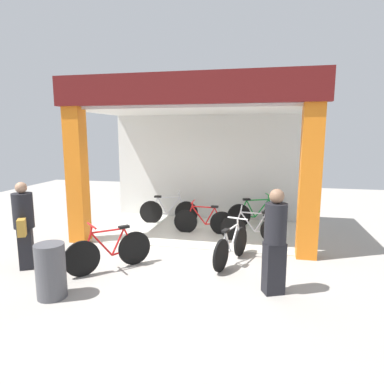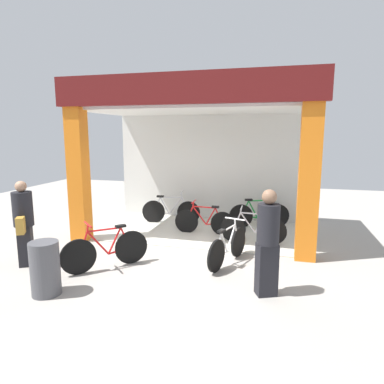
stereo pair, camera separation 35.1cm
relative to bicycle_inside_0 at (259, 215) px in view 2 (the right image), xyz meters
name	(u,v)px [view 2 (the right image)]	position (x,y,z in m)	size (l,w,h in m)	color
ground_plane	(184,248)	(-1.49, -2.13, -0.36)	(18.99, 18.99, 0.00)	#9E9991
shop_facade	(200,153)	(-1.49, -0.61, 1.65)	(5.70, 3.14, 3.73)	beige
bicycle_inside_0	(259,215)	(0.00, 0.00, 0.00)	(1.57, 0.57, 0.90)	black
bicycle_inside_1	(205,221)	(-1.29, -0.96, -0.02)	(1.53, 0.42, 0.84)	black
bicycle_inside_2	(171,211)	(-2.43, -0.19, 0.00)	(1.63, 0.45, 0.90)	black
bicycle_inside_3	(253,229)	(-0.04, -1.35, -0.02)	(1.53, 0.42, 0.84)	black
bicycle_parked_0	(228,247)	(-0.41, -2.78, -0.02)	(0.55, 1.49, 0.86)	black
bicycle_parked_1	(106,250)	(-2.59, -3.60, 0.01)	(1.18, 1.23, 0.92)	black
pedestrian_0	(268,241)	(0.37, -3.91, 0.52)	(0.45, 0.45, 1.69)	black
pedestrian_1	(24,222)	(-4.17, -3.82, 0.49)	(0.53, 0.65, 1.64)	black
trash_bin	(45,268)	(-3.00, -4.78, 0.07)	(0.45, 0.45, 0.86)	#4C4C51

